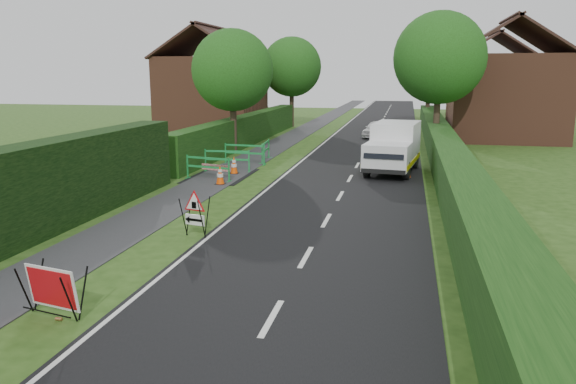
{
  "coord_description": "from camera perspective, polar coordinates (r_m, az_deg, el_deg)",
  "views": [
    {
      "loc": [
        4.74,
        -11.64,
        4.34
      ],
      "look_at": [
        1.72,
        2.65,
        1.24
      ],
      "focal_mm": 35.0,
      "sensor_mm": 36.0,
      "label": 1
    }
  ],
  "objects": [
    {
      "name": "road_surface",
      "position": [
        46.89,
        9.21,
        6.53
      ],
      "size": [
        6.0,
        90.0,
        0.02
      ],
      "primitive_type": "cube",
      "color": "black",
      "rests_on": "ground"
    },
    {
      "name": "ped_barrier_3",
      "position": [
        28.28,
        -2.3,
        4.44
      ],
      "size": [
        0.51,
        2.08,
        1.0
      ],
      "rotation": [
        0.0,
        0.0,
        1.65
      ],
      "color": "#198E3C",
      "rests_on": "ground"
    },
    {
      "name": "tree_nw",
      "position": [
        31.07,
        -5.68,
        12.19
      ],
      "size": [
        4.4,
        4.4,
        6.7
      ],
      "color": "#2D2116",
      "rests_on": "ground"
    },
    {
      "name": "hedge_west_far",
      "position": [
        35.28,
        -4.19,
        4.89
      ],
      "size": [
        1.0,
        24.0,
        1.8
      ],
      "primitive_type": "cube",
      "color": "#14380F",
      "rests_on": "ground"
    },
    {
      "name": "red_rect_sign",
      "position": [
        11.06,
        -22.86,
        -9.06
      ],
      "size": [
        1.22,
        0.89,
        0.95
      ],
      "rotation": [
        0.0,
        0.0,
        -0.21
      ],
      "color": "black",
      "rests_on": "ground"
    },
    {
      "name": "tree_fe",
      "position": [
        49.66,
        14.15,
        11.5
      ],
      "size": [
        4.2,
        4.2,
        6.33
      ],
      "color": "#2D2116",
      "rests_on": "ground"
    },
    {
      "name": "house_east_a",
      "position": [
        40.15,
        21.19,
        9.13
      ],
      "size": [
        7.5,
        7.4,
        7.88
      ],
      "color": "brown",
      "rests_on": "ground"
    },
    {
      "name": "works_van",
      "position": [
        25.37,
        10.68,
        4.56
      ],
      "size": [
        2.45,
        4.96,
        2.17
      ],
      "rotation": [
        0.0,
        0.0,
        -0.13
      ],
      "color": "silver",
      "rests_on": "ground"
    },
    {
      "name": "traffic_cone_0",
      "position": [
        24.13,
        12.01,
        2.31
      ],
      "size": [
        0.38,
        0.38,
        0.79
      ],
      "color": "black",
      "rests_on": "ground"
    },
    {
      "name": "tree_ne",
      "position": [
        33.69,
        15.16,
        13.0
      ],
      "size": [
        5.2,
        5.2,
        7.79
      ],
      "color": "#2D2116",
      "rests_on": "ground"
    },
    {
      "name": "traffic_cone_3",
      "position": [
        22.38,
        -6.92,
        1.74
      ],
      "size": [
        0.38,
        0.38,
        0.79
      ],
      "color": "black",
      "rests_on": "ground"
    },
    {
      "name": "hedge_east",
      "position": [
        28.03,
        15.41,
        2.65
      ],
      "size": [
        1.2,
        50.0,
        1.5
      ],
      "primitive_type": "cube",
      "color": "#14380F",
      "rests_on": "ground"
    },
    {
      "name": "traffic_cone_1",
      "position": [
        26.0,
        11.52,
        3.01
      ],
      "size": [
        0.38,
        0.38,
        0.79
      ],
      "color": "black",
      "rests_on": "ground"
    },
    {
      "name": "traffic_cone_2",
      "position": [
        27.66,
        11.46,
        3.54
      ],
      "size": [
        0.38,
        0.38,
        0.79
      ],
      "color": "black",
      "rests_on": "ground"
    },
    {
      "name": "hatchback_car",
      "position": [
        39.18,
        8.98,
        6.34
      ],
      "size": [
        2.0,
        3.6,
        1.16
      ],
      "primitive_type": "imported",
      "rotation": [
        0.0,
        0.0,
        -0.19
      ],
      "color": "silver",
      "rests_on": "ground"
    },
    {
      "name": "litter_can",
      "position": [
        11.07,
        -22.24,
        -12.03
      ],
      "size": [
        0.12,
        0.07,
        0.07
      ],
      "primitive_type": "cylinder",
      "rotation": [
        0.0,
        1.57,
        0.0
      ],
      "color": "#BF7F4C",
      "rests_on": "ground"
    },
    {
      "name": "house_east_b",
      "position": [
        54.14,
        19.94,
        9.76
      ],
      "size": [
        7.5,
        7.4,
        7.88
      ],
      "color": "brown",
      "rests_on": "ground"
    },
    {
      "name": "traffic_cone_4",
      "position": [
        24.7,
        -5.51,
        2.74
      ],
      "size": [
        0.38,
        0.38,
        0.79
      ],
      "color": "black",
      "rests_on": "ground"
    },
    {
      "name": "ground",
      "position": [
        13.29,
        -9.72,
        -7.25
      ],
      "size": [
        120.0,
        120.0,
        0.0
      ],
      "primitive_type": "plane",
      "color": "#264513",
      "rests_on": "ground"
    },
    {
      "name": "footpath",
      "position": [
        47.47,
        2.53,
        6.74
      ],
      "size": [
        2.0,
        90.0,
        0.02
      ],
      "primitive_type": "cube",
      "color": "#2D2D30",
      "rests_on": "ground"
    },
    {
      "name": "hedge_west_near",
      "position": [
        15.78,
        -26.94,
        -5.32
      ],
      "size": [
        1.1,
        18.0,
        2.5
      ],
      "primitive_type": "cube",
      "color": "black",
      "rests_on": "ground"
    },
    {
      "name": "ped_barrier_1",
      "position": [
        25.29,
        -6.21,
        3.48
      ],
      "size": [
        2.08,
        0.49,
        1.0
      ],
      "rotation": [
        0.0,
        0.0,
        0.07
      ],
      "color": "#198E3C",
      "rests_on": "ground"
    },
    {
      "name": "tree_fw",
      "position": [
        46.58,
        0.38,
        12.59
      ],
      "size": [
        4.8,
        4.8,
        7.24
      ],
      "color": "#2D2116",
      "rests_on": "ground"
    },
    {
      "name": "redwhite_plank",
      "position": [
        23.86,
        -7.27,
        1.41
      ],
      "size": [
        1.44,
        0.49,
        0.25
      ],
      "primitive_type": "cube",
      "rotation": [
        0.0,
        0.0,
        -0.31
      ],
      "color": "red",
      "rests_on": "ground"
    },
    {
      "name": "ped_barrier_0",
      "position": [
        23.31,
        -8.15,
        2.71
      ],
      "size": [
        2.09,
        0.78,
        1.0
      ],
      "rotation": [
        0.0,
        0.0,
        -0.22
      ],
      "color": "#198E3C",
      "rests_on": "ground"
    },
    {
      "name": "triangle_sign",
      "position": [
        15.2,
        -9.58,
        -1.82
      ],
      "size": [
        0.89,
        0.89,
        1.09
      ],
      "rotation": [
        0.0,
        0.0,
        -0.23
      ],
      "color": "black",
      "rests_on": "ground"
    },
    {
      "name": "ped_barrier_2",
      "position": [
        27.28,
        -4.43,
        4.14
      ],
      "size": [
        2.08,
        0.53,
        1.0
      ],
      "rotation": [
        0.0,
        0.0,
        -0.09
      ],
      "color": "#198E3C",
      "rests_on": "ground"
    },
    {
      "name": "house_west",
      "position": [
        44.19,
        -7.67,
        10.01
      ],
      "size": [
        7.5,
        7.4,
        7.88
      ],
      "color": "brown",
      "rests_on": "ground"
    }
  ]
}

